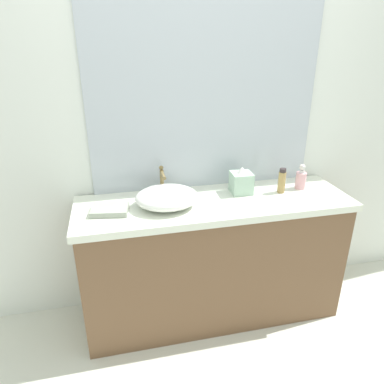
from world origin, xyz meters
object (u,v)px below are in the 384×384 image
tissue_box (241,182)px  soap_dispenser (301,179)px  lotion_bottle (282,181)px  folded_hand_towel (110,210)px  sink_basin (167,197)px

tissue_box → soap_dispenser: bearing=-3.0°
lotion_bottle → folded_hand_towel: size_ratio=0.79×
tissue_box → folded_hand_towel: bearing=-172.8°
sink_basin → folded_hand_towel: bearing=-178.8°
sink_basin → soap_dispenser: bearing=4.8°
sink_basin → soap_dispenser: size_ratio=2.22×
soap_dispenser → folded_hand_towel: bearing=-176.1°
sink_basin → tissue_box: 0.51m
soap_dispenser → lotion_bottle: 0.16m
sink_basin → lotion_bottle: 0.76m
soap_dispenser → lotion_bottle: soap_dispenser is taller
soap_dispenser → tissue_box: 0.41m
sink_basin → tissue_box: bearing=11.1°
sink_basin → soap_dispenser: soap_dispenser is taller
sink_basin → lotion_bottle: (0.75, 0.04, 0.02)m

